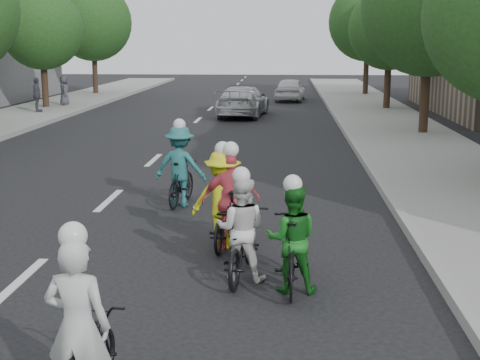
# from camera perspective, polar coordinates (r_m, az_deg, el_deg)

# --- Properties ---
(ground) EXTENTS (120.00, 120.00, 0.00)m
(ground) POSITION_cam_1_polar(r_m,az_deg,el_deg) (10.23, -18.33, -8.25)
(ground) COLOR black
(ground) RESTS_ON ground
(sidewalk_right) EXTENTS (4.00, 80.00, 0.15)m
(sidewalk_right) POSITION_cam_1_polar(r_m,az_deg,el_deg) (19.62, 16.19, 1.57)
(sidewalk_right) COLOR gray
(sidewalk_right) RESTS_ON ground
(curb_right) EXTENTS (0.18, 80.00, 0.18)m
(curb_right) POSITION_cam_1_polar(r_m,az_deg,el_deg) (19.29, 10.53, 1.72)
(curb_right) COLOR #999993
(curb_right) RESTS_ON ground
(tree_l_4) EXTENTS (4.00, 4.00, 5.97)m
(tree_l_4) POSITION_cam_1_polar(r_m,az_deg,el_deg) (34.99, -16.58, 12.25)
(tree_l_4) COLOR black
(tree_l_4) RESTS_ON ground
(tree_l_5) EXTENTS (4.80, 4.80, 6.93)m
(tree_l_5) POSITION_cam_1_polar(r_m,az_deg,el_deg) (43.57, -12.45, 13.01)
(tree_l_5) COLOR black
(tree_l_5) RESTS_ON ground
(tree_r_1) EXTENTS (4.80, 4.80, 6.93)m
(tree_r_1) POSITION_cam_1_polar(r_m,az_deg,el_deg) (25.00, 15.89, 13.93)
(tree_r_1) COLOR black
(tree_r_1) RESTS_ON ground
(tree_r_2) EXTENTS (4.00, 4.00, 5.97)m
(tree_r_2) POSITION_cam_1_polar(r_m,az_deg,el_deg) (33.85, 12.67, 12.48)
(tree_r_2) COLOR black
(tree_r_2) RESTS_ON ground
(tree_r_3) EXTENTS (4.80, 4.80, 6.93)m
(tree_r_3) POSITION_cam_1_polar(r_m,az_deg,el_deg) (42.78, 10.86, 13.10)
(tree_r_3) COLOR black
(tree_r_3) RESTS_ON ground
(cyclist_0) EXTENTS (0.84, 1.86, 1.67)m
(cyclist_0) POSITION_cam_1_polar(r_m,az_deg,el_deg) (9.70, 0.13, -5.05)
(cyclist_0) COLOR black
(cyclist_0) RESTS_ON ground
(cyclist_1) EXTENTS (1.18, 1.65, 1.84)m
(cyclist_1) POSITION_cam_1_polar(r_m,az_deg,el_deg) (13.98, -5.10, 0.69)
(cyclist_1) COLOR black
(cyclist_1) RESTS_ON ground
(cyclist_2) EXTENTS (1.10, 1.72, 1.79)m
(cyclist_2) POSITION_cam_1_polar(r_m,az_deg,el_deg) (11.17, -1.46, -2.40)
(cyclist_2) COLOR black
(cyclist_2) RESTS_ON ground
(cyclist_3) EXTENTS (0.68, 1.64, 1.84)m
(cyclist_3) POSITION_cam_1_polar(r_m,az_deg,el_deg) (6.56, -13.40, -13.94)
(cyclist_3) COLOR black
(cyclist_3) RESTS_ON ground
(cyclist_4) EXTENTS (1.01, 1.76, 1.80)m
(cyclist_4) POSITION_cam_1_polar(r_m,az_deg,el_deg) (11.09, -0.74, -2.51)
(cyclist_4) COLOR black
(cyclist_4) RESTS_ON ground
(cyclist_5) EXTENTS (0.73, 1.76, 1.64)m
(cyclist_5) POSITION_cam_1_polar(r_m,az_deg,el_deg) (9.28, 4.43, -5.64)
(cyclist_5) COLOR black
(cyclist_5) RESTS_ON ground
(follow_car_lead) EXTENTS (2.41, 4.92, 1.38)m
(follow_car_lead) POSITION_cam_1_polar(r_m,az_deg,el_deg) (30.69, 0.26, 6.74)
(follow_car_lead) COLOR #B7B8BC
(follow_car_lead) RESTS_ON ground
(follow_car_trail) EXTENTS (1.91, 4.00, 1.32)m
(follow_car_trail) POSITION_cam_1_polar(r_m,az_deg,el_deg) (38.87, 4.31, 7.73)
(follow_car_trail) COLOR white
(follow_car_trail) RESTS_ON ground
(spectator_1) EXTENTS (0.58, 0.99, 1.59)m
(spectator_1) POSITION_cam_1_polar(r_m,az_deg,el_deg) (32.54, -16.94, 6.97)
(spectator_1) COLOR #4A4956
(spectator_1) RESTS_ON sidewalk_left
(spectator_2) EXTENTS (0.67, 0.84, 1.49)m
(spectator_2) POSITION_cam_1_polar(r_m,az_deg,el_deg) (35.71, -14.77, 7.40)
(spectator_2) COLOR #474853
(spectator_2) RESTS_ON sidewalk_left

